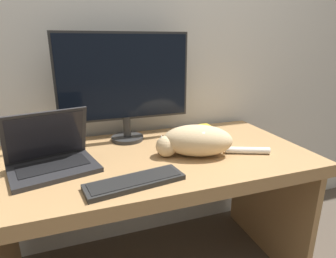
% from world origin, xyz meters
% --- Properties ---
extents(wall_back, '(6.40, 0.06, 2.60)m').
position_xyz_m(wall_back, '(0.00, 0.81, 1.30)').
color(wall_back, silver).
rests_on(wall_back, ground_plane).
extents(desk, '(1.50, 0.75, 0.72)m').
position_xyz_m(desk, '(0.00, 0.38, 0.57)').
color(desk, '#A37A4C').
rests_on(desk, ground_plane).
extents(monitor, '(0.68, 0.17, 0.56)m').
position_xyz_m(monitor, '(-0.06, 0.63, 1.04)').
color(monitor, '#282828').
rests_on(monitor, desk).
extents(laptop, '(0.39, 0.32, 0.25)m').
position_xyz_m(laptop, '(-0.44, 0.37, 0.77)').
color(laptop, '#232326').
rests_on(laptop, desk).
extents(external_keyboard, '(0.39, 0.17, 0.02)m').
position_xyz_m(external_keyboard, '(-0.14, 0.12, 0.73)').
color(external_keyboard, black).
rests_on(external_keyboard, desk).
extents(cat, '(0.53, 0.29, 0.15)m').
position_xyz_m(cat, '(0.19, 0.31, 0.80)').
color(cat, '#D1B284').
rests_on(cat, desk).
extents(small_toy, '(0.06, 0.06, 0.06)m').
position_xyz_m(small_toy, '(0.38, 0.57, 0.75)').
color(small_toy, gold).
rests_on(small_toy, desk).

